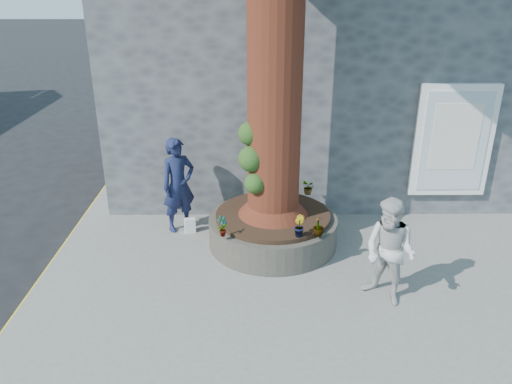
{
  "coord_description": "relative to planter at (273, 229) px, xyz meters",
  "views": [
    {
      "loc": [
        0.44,
        -6.02,
        4.56
      ],
      "look_at": [
        0.5,
        1.73,
        1.25
      ],
      "focal_mm": 35.0,
      "sensor_mm": 36.0,
      "label": 1
    }
  ],
  "objects": [
    {
      "name": "ground",
      "position": [
        -0.8,
        -2.0,
        -0.41
      ],
      "size": [
        120.0,
        120.0,
        0.0
      ],
      "primitive_type": "plane",
      "color": "black",
      "rests_on": "ground"
    },
    {
      "name": "pavement",
      "position": [
        0.7,
        -1.0,
        -0.35
      ],
      "size": [
        9.0,
        8.0,
        0.12
      ],
      "primitive_type": "cube",
      "color": "slate",
      "rests_on": "ground"
    },
    {
      "name": "yellow_line",
      "position": [
        -3.85,
        -1.0,
        -0.41
      ],
      "size": [
        0.1,
        30.0,
        0.01
      ],
      "primitive_type": "cube",
      "color": "yellow",
      "rests_on": "ground"
    },
    {
      "name": "stone_shop",
      "position": [
        1.7,
        5.2,
        2.75
      ],
      "size": [
        10.3,
        8.3,
        6.3
      ],
      "color": "#45474A",
      "rests_on": "ground"
    },
    {
      "name": "planter",
      "position": [
        0.0,
        0.0,
        0.0
      ],
      "size": [
        2.3,
        2.3,
        0.6
      ],
      "color": "black",
      "rests_on": "pavement"
    },
    {
      "name": "man",
      "position": [
        -1.75,
        0.6,
        0.61
      ],
      "size": [
        0.79,
        0.73,
        1.81
      ],
      "primitive_type": "imported",
      "rotation": [
        0.0,
        0.0,
        0.59
      ],
      "color": "#171D40",
      "rests_on": "pavement"
    },
    {
      "name": "woman",
      "position": [
        1.62,
        -1.76,
        0.53
      ],
      "size": [
        1.0,
        1.0,
        1.64
      ],
      "primitive_type": "imported",
      "rotation": [
        0.0,
        0.0,
        -0.79
      ],
      "color": "beige",
      "rests_on": "pavement"
    },
    {
      "name": "shopping_bag",
      "position": [
        -1.55,
        0.44,
        -0.15
      ],
      "size": [
        0.23,
        0.17,
        0.28
      ],
      "primitive_type": "cube",
      "rotation": [
        0.0,
        0.0,
        0.28
      ],
      "color": "white",
      "rests_on": "pavement"
    },
    {
      "name": "plant_a",
      "position": [
        -0.85,
        -0.85,
        0.49
      ],
      "size": [
        0.22,
        0.23,
        0.36
      ],
      "primitive_type": "imported",
      "rotation": [
        0.0,
        0.0,
        0.91
      ],
      "color": "gray",
      "rests_on": "planter"
    },
    {
      "name": "plant_b",
      "position": [
        0.38,
        -0.85,
        0.49
      ],
      "size": [
        0.23,
        0.23,
        0.36
      ],
      "primitive_type": "imported",
      "rotation": [
        0.0,
        0.0,
        1.77
      ],
      "color": "gray",
      "rests_on": "planter"
    },
    {
      "name": "plant_c",
      "position": [
        0.7,
        -0.83,
        0.47
      ],
      "size": [
        0.26,
        0.26,
        0.33
      ],
      "primitive_type": "imported",
      "rotation": [
        0.0,
        0.0,
        3.9
      ],
      "color": "gray",
      "rests_on": "planter"
    },
    {
      "name": "plant_d",
      "position": [
        0.72,
        0.85,
        0.45
      ],
      "size": [
        0.31,
        0.33,
        0.29
      ],
      "primitive_type": "imported",
      "rotation": [
        0.0,
        0.0,
        5.06
      ],
      "color": "gray",
      "rests_on": "planter"
    }
  ]
}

